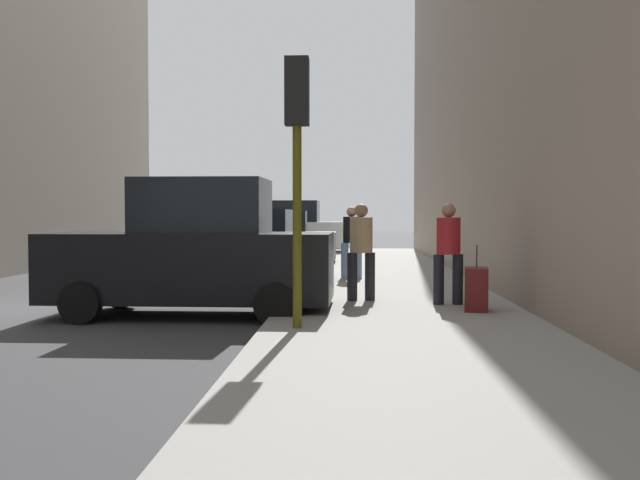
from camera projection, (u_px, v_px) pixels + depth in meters
ground_plane at (50, 311)px, 12.35m from camera, size 120.00×120.00×0.00m
sidewalk at (397, 308)px, 12.07m from camera, size 4.00×40.00×0.15m
parked_black_suv at (194, 253)px, 11.65m from camera, size 4.63×2.12×2.25m
parked_gray_coupe at (243, 249)px, 16.95m from camera, size 4.24×2.14×1.79m
parked_silver_sedan at (273, 240)px, 23.14m from camera, size 4.25×2.16×1.79m
parked_white_van at (290, 230)px, 29.57m from camera, size 4.65×2.16×2.25m
fire_hydrant at (319, 265)px, 16.71m from camera, size 0.42×0.22×0.70m
traffic_light at (297, 133)px, 9.46m from camera, size 0.32×0.32×3.60m
pedestrian_in_red_jacket at (448, 248)px, 11.99m from camera, size 0.50×0.40×1.71m
pedestrian_in_tan_coat at (361, 247)px, 12.56m from camera, size 0.52×0.47×1.71m
pedestrian_in_jeans at (351, 238)px, 16.93m from camera, size 0.52×0.44×1.71m
rolling_suitcase at (476, 289)px, 11.24m from camera, size 0.45×0.61×1.04m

